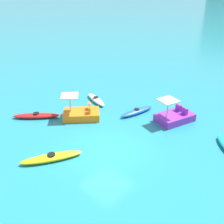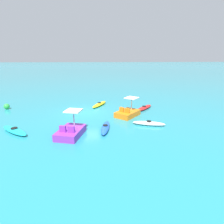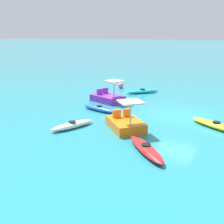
# 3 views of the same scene
# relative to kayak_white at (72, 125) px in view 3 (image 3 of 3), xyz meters

# --- Properties ---
(ground_plane) EXTENTS (600.00, 600.00, 0.00)m
(ground_plane) POSITION_rel_kayak_white_xyz_m (5.17, -4.25, -0.16)
(ground_plane) COLOR teal
(kayak_white) EXTENTS (2.67, 1.44, 0.37)m
(kayak_white) POSITION_rel_kayak_white_xyz_m (0.00, 0.00, 0.00)
(kayak_white) COLOR white
(kayak_white) RESTS_ON ground_plane
(kayak_red) EXTENTS (2.65, 2.68, 0.37)m
(kayak_red) POSITION_rel_kayak_white_xyz_m (-1.02, -4.64, -0.00)
(kayak_red) COLOR red
(kayak_red) RESTS_ON ground_plane
(kayak_blue) EXTENTS (1.11, 2.83, 0.37)m
(kayak_blue) POSITION_rel_kayak_white_xyz_m (3.60, 0.47, -0.00)
(kayak_blue) COLOR blue
(kayak_blue) RESTS_ON ground_plane
(kayak_yellow) EXTENTS (2.12, 3.11, 0.37)m
(kayak_yellow) POSITION_rel_kayak_white_xyz_m (3.65, -6.80, -0.00)
(kayak_yellow) COLOR yellow
(kayak_yellow) RESTS_ON ground_plane
(kayak_cyan) EXTENTS (2.71, 2.56, 0.37)m
(kayak_cyan) POSITION_rel_kayak_white_xyz_m (10.27, 0.22, 0.00)
(kayak_cyan) COLOR #19B7C6
(kayak_cyan) RESTS_ON ground_plane
(pedal_boat_orange) EXTENTS (2.74, 2.77, 1.68)m
(pedal_boat_orange) POSITION_rel_kayak_white_xyz_m (1.22, -2.58, 0.17)
(pedal_boat_orange) COLOR orange
(pedal_boat_orange) RESTS_ON ground_plane
(pedal_boat_purple) EXTENTS (2.15, 2.74, 1.68)m
(pedal_boat_purple) POSITION_rel_kayak_white_xyz_m (6.10, 1.28, 0.17)
(pedal_boat_purple) COLOR purple
(pedal_boat_purple) RESTS_ON ground_plane
(buoy_pink) EXTENTS (0.51, 0.51, 0.51)m
(buoy_pink) POSITION_rel_kayak_white_xyz_m (11.39, 2.87, 0.09)
(buoy_pink) COLOR pink
(buoy_pink) RESTS_ON ground_plane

